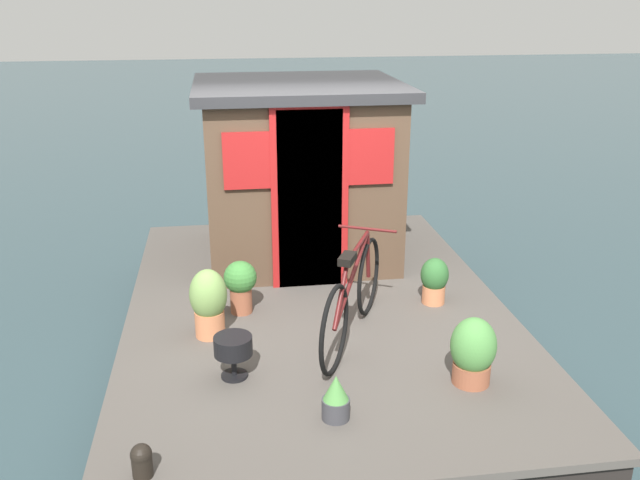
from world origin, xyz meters
TOP-DOWN VIEW (x-y plane):
  - ground_plane at (0.00, 0.00)m, footprint 60.00×60.00m
  - houseboat_deck at (0.00, 0.00)m, footprint 4.87×3.37m
  - houseboat_cabin at (1.32, 0.00)m, footprint 1.92×2.08m
  - bicycle at (-0.68, -0.20)m, footprint 1.57×0.82m
  - potted_plant_sage at (-0.45, 0.95)m, footprint 0.31×0.31m
  - potted_plant_succulent at (-0.10, -1.06)m, footprint 0.25×0.25m
  - potted_plant_geranium at (-1.45, -0.93)m, footprint 0.33×0.33m
  - potted_plant_basil at (-1.75, 0.12)m, footprint 0.19×0.19m
  - potted_plant_ivy at (-0.04, 0.68)m, footprint 0.29×0.29m
  - charcoal_grill at (-1.13, 0.77)m, footprint 0.28×0.28m
  - mooring_bollard at (-2.15, 1.34)m, footprint 0.13×0.13m

SIDE VIEW (x-z plane):
  - ground_plane at x=0.00m, z-range 0.00..0.00m
  - houseboat_deck at x=0.00m, z-range 0.00..0.48m
  - mooring_bollard at x=-2.15m, z-range 0.48..0.70m
  - potted_plant_basil at x=-1.75m, z-range 0.47..0.79m
  - potted_plant_succulent at x=-0.10m, z-range 0.49..0.92m
  - charcoal_grill at x=-1.13m, z-range 0.55..0.88m
  - potted_plant_geranium at x=-1.45m, z-range 0.48..0.99m
  - potted_plant_ivy at x=-0.04m, z-range 0.51..0.99m
  - potted_plant_sage at x=-0.45m, z-range 0.49..1.07m
  - bicycle at x=-0.68m, z-range 0.45..1.27m
  - houseboat_cabin at x=1.32m, z-range 0.49..2.32m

